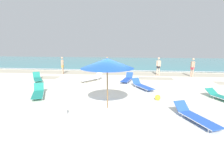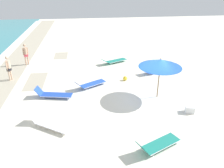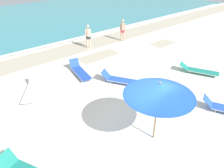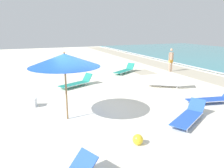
{
  "view_description": "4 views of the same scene",
  "coord_description": "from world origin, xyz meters",
  "px_view_note": "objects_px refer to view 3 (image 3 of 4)",
  "views": [
    {
      "loc": [
        1.38,
        -8.82,
        3.07
      ],
      "look_at": [
        0.16,
        1.42,
        0.67
      ],
      "focal_mm": 28.0,
      "sensor_mm": 36.0,
      "label": 1
    },
    {
      "loc": [
        -11.01,
        3.37,
        6.51
      ],
      "look_at": [
        -0.02,
        1.96,
        1.15
      ],
      "focal_mm": 35.0,
      "sensor_mm": 36.0,
      "label": 2
    },
    {
      "loc": [
        -5.05,
        -4.56,
        6.03
      ],
      "look_at": [
        0.56,
        2.03,
        0.98
      ],
      "focal_mm": 35.0,
      "sensor_mm": 36.0,
      "label": 3
    },
    {
      "loc": [
        7.74,
        -2.18,
        3.26
      ],
      "look_at": [
        -0.36,
        1.16,
        1.0
      ],
      "focal_mm": 35.0,
      "sensor_mm": 36.0,
      "label": 4
    }
  ],
  "objects_px": {
    "beach_umbrella": "(159,90)",
    "sun_lounger_under_umbrella": "(120,79)",
    "sun_lounger_mid_beach_solo": "(32,89)",
    "sun_lounger_mid_beach_pair_b": "(80,71)",
    "beachgoer_strolling_adult": "(123,29)",
    "sun_lounger_near_water_left": "(199,70)",
    "beachgoer_wading_adult": "(88,35)",
    "beach_ball": "(164,94)"
  },
  "relations": [
    {
      "from": "beach_umbrella",
      "to": "sun_lounger_under_umbrella",
      "type": "relative_size",
      "value": 1.15
    },
    {
      "from": "sun_lounger_under_umbrella",
      "to": "sun_lounger_mid_beach_solo",
      "type": "distance_m",
      "value": 4.64
    },
    {
      "from": "sun_lounger_mid_beach_solo",
      "to": "sun_lounger_mid_beach_pair_b",
      "type": "height_order",
      "value": "sun_lounger_mid_beach_pair_b"
    },
    {
      "from": "sun_lounger_under_umbrella",
      "to": "sun_lounger_mid_beach_pair_b",
      "type": "height_order",
      "value": "sun_lounger_mid_beach_pair_b"
    },
    {
      "from": "sun_lounger_under_umbrella",
      "to": "beachgoer_strolling_adult",
      "type": "relative_size",
      "value": 1.22
    },
    {
      "from": "beach_umbrella",
      "to": "beachgoer_strolling_adult",
      "type": "bearing_deg",
      "value": 53.36
    },
    {
      "from": "beach_umbrella",
      "to": "sun_lounger_near_water_left",
      "type": "distance_m",
      "value": 6.74
    },
    {
      "from": "beach_umbrella",
      "to": "sun_lounger_near_water_left",
      "type": "bearing_deg",
      "value": 15.96
    },
    {
      "from": "sun_lounger_near_water_left",
      "to": "beachgoer_strolling_adult",
      "type": "xyz_separation_m",
      "value": [
        0.53,
        7.28,
        0.8
      ]
    },
    {
      "from": "sun_lounger_mid_beach_solo",
      "to": "sun_lounger_mid_beach_pair_b",
      "type": "bearing_deg",
      "value": 36.76
    },
    {
      "from": "beachgoer_wading_adult",
      "to": "sun_lounger_under_umbrella",
      "type": "bearing_deg",
      "value": 92.58
    },
    {
      "from": "sun_lounger_under_umbrella",
      "to": "beachgoer_strolling_adult",
      "type": "bearing_deg",
      "value": 16.16
    },
    {
      "from": "sun_lounger_under_umbrella",
      "to": "beachgoer_wading_adult",
      "type": "relative_size",
      "value": 1.22
    },
    {
      "from": "sun_lounger_mid_beach_solo",
      "to": "beach_ball",
      "type": "xyz_separation_m",
      "value": [
        4.85,
        -4.59,
        -0.06
      ]
    },
    {
      "from": "sun_lounger_mid_beach_pair_b",
      "to": "beach_umbrella",
      "type": "bearing_deg",
      "value": -85.22
    },
    {
      "from": "beach_umbrella",
      "to": "sun_lounger_under_umbrella",
      "type": "distance_m",
      "value": 4.82
    },
    {
      "from": "sun_lounger_near_water_left",
      "to": "sun_lounger_mid_beach_solo",
      "type": "distance_m",
      "value": 9.51
    },
    {
      "from": "sun_lounger_mid_beach_solo",
      "to": "beachgoer_wading_adult",
      "type": "xyz_separation_m",
      "value": [
        5.94,
        3.44,
        0.79
      ]
    },
    {
      "from": "beachgoer_wading_adult",
      "to": "beachgoer_strolling_adult",
      "type": "distance_m",
      "value": 3.09
    },
    {
      "from": "beachgoer_wading_adult",
      "to": "beach_ball",
      "type": "distance_m",
      "value": 8.15
    },
    {
      "from": "sun_lounger_under_umbrella",
      "to": "beachgoer_wading_adult",
      "type": "bearing_deg",
      "value": 41.9
    },
    {
      "from": "sun_lounger_mid_beach_solo",
      "to": "beachgoer_strolling_adult",
      "type": "relative_size",
      "value": 1.25
    },
    {
      "from": "beach_umbrella",
      "to": "beachgoer_strolling_adult",
      "type": "xyz_separation_m",
      "value": [
        6.74,
        9.06,
        -1.17
      ]
    },
    {
      "from": "sun_lounger_under_umbrella",
      "to": "beach_ball",
      "type": "xyz_separation_m",
      "value": [
        0.72,
        -2.48,
        -0.06
      ]
    },
    {
      "from": "beach_ball",
      "to": "sun_lounger_mid_beach_solo",
      "type": "bearing_deg",
      "value": 136.57
    },
    {
      "from": "beach_ball",
      "to": "beachgoer_strolling_adult",
      "type": "bearing_deg",
      "value": 61.25
    },
    {
      "from": "sun_lounger_near_water_left",
      "to": "sun_lounger_mid_beach_solo",
      "type": "height_order",
      "value": "sun_lounger_mid_beach_solo"
    },
    {
      "from": "beach_umbrella",
      "to": "sun_lounger_near_water_left",
      "type": "relative_size",
      "value": 1.08
    },
    {
      "from": "sun_lounger_mid_beach_solo",
      "to": "beachgoer_wading_adult",
      "type": "height_order",
      "value": "beachgoer_wading_adult"
    },
    {
      "from": "sun_lounger_under_umbrella",
      "to": "sun_lounger_mid_beach_solo",
      "type": "xyz_separation_m",
      "value": [
        -4.13,
        2.11,
        -0.0
      ]
    },
    {
      "from": "sun_lounger_mid_beach_solo",
      "to": "sun_lounger_mid_beach_pair_b",
      "type": "distance_m",
      "value": 3.0
    },
    {
      "from": "beach_umbrella",
      "to": "beachgoer_strolling_adult",
      "type": "distance_m",
      "value": 11.35
    },
    {
      "from": "beach_ball",
      "to": "sun_lounger_under_umbrella",
      "type": "bearing_deg",
      "value": 106.23
    },
    {
      "from": "sun_lounger_mid_beach_solo",
      "to": "beachgoer_wading_adult",
      "type": "relative_size",
      "value": 1.25
    },
    {
      "from": "sun_lounger_mid_beach_pair_b",
      "to": "sun_lounger_under_umbrella",
      "type": "bearing_deg",
      "value": -52.12
    },
    {
      "from": "beach_umbrella",
      "to": "beach_ball",
      "type": "height_order",
      "value": "beach_umbrella"
    },
    {
      "from": "beach_ball",
      "to": "sun_lounger_mid_beach_pair_b",
      "type": "bearing_deg",
      "value": 111.29
    },
    {
      "from": "sun_lounger_mid_beach_solo",
      "to": "beachgoer_strolling_adult",
      "type": "distance_m",
      "value": 9.51
    },
    {
      "from": "beach_umbrella",
      "to": "beach_ball",
      "type": "bearing_deg",
      "value": 30.12
    },
    {
      "from": "sun_lounger_under_umbrella",
      "to": "sun_lounger_mid_beach_solo",
      "type": "bearing_deg",
      "value": 122.88
    },
    {
      "from": "sun_lounger_near_water_left",
      "to": "beachgoer_wading_adult",
      "type": "bearing_deg",
      "value": 83.38
    },
    {
      "from": "sun_lounger_under_umbrella",
      "to": "sun_lounger_mid_beach_pair_b",
      "type": "bearing_deg",
      "value": 86.39
    }
  ]
}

